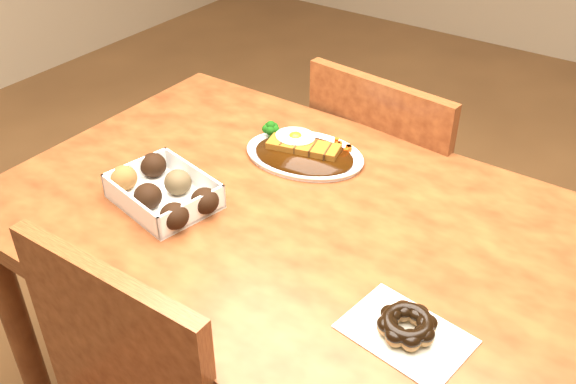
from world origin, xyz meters
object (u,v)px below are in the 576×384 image
Objects in this scene: table at (293,252)px; donut_box at (163,190)px; pon_de_ring at (407,326)px; chair_far at (395,196)px; katsu_curry_plate at (303,151)px.

donut_box is at bearing -153.79° from table.
donut_box is 1.18× the size of pon_de_ring.
chair_far is at bearing 116.62° from pon_de_ring.
katsu_curry_plate is at bearing 67.04° from donut_box.
katsu_curry_plate reaches higher than table.
donut_box is (-0.21, -0.65, 0.30)m from chair_far.
pon_de_ring is at bearing -26.02° from table.
chair_far is 0.45m from katsu_curry_plate.
katsu_curry_plate is 0.33m from donut_box.
chair_far is 4.18× the size of pon_de_ring.
katsu_curry_plate is at bearing 82.09° from chair_far.
katsu_curry_plate is 0.55m from pon_de_ring.
pon_de_ring reaches higher than table.
table is 5.76× the size of pon_de_ring.
katsu_curry_plate is 1.42× the size of pon_de_ring.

